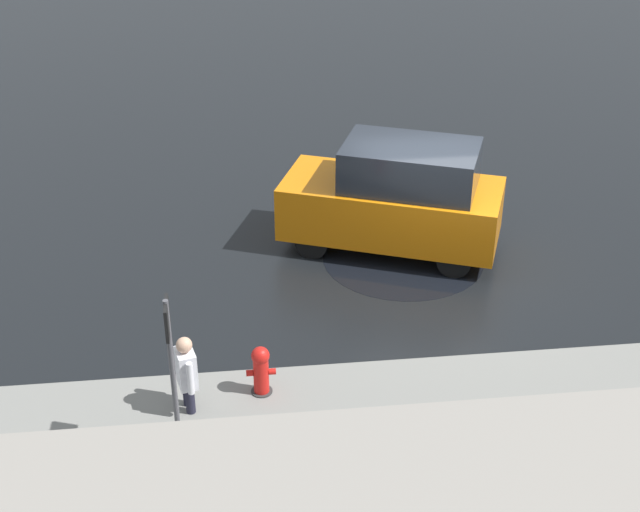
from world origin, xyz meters
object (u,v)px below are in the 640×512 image
Objects in this scene: fire_hydrant at (261,371)px; sign_post at (171,357)px; pedestrian at (186,371)px; moving_hatchback at (396,198)px.

sign_post reaches higher than fire_hydrant.
pedestrian is 0.51× the size of sign_post.
moving_hatchback is 4.91m from fire_hydrant.
sign_post is (3.81, 5.22, 0.55)m from moving_hatchback.
pedestrian is 1.28m from sign_post.
sign_post reaches higher than pedestrian.
moving_hatchback is 6.49m from sign_post.
sign_post is at bearing 46.01° from fire_hydrant.
sign_post is (0.11, 0.92, 0.90)m from pedestrian.
moving_hatchback is 5.69m from pedestrian.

